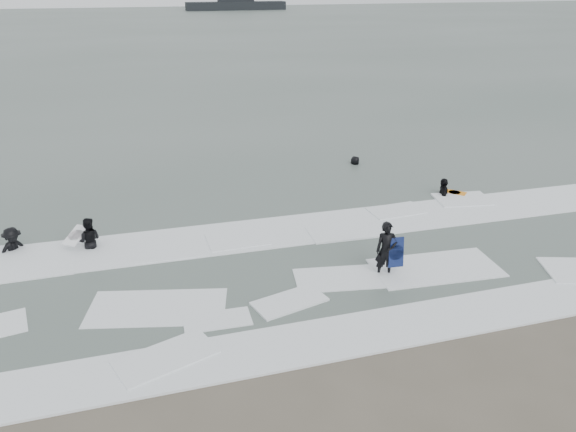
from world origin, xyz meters
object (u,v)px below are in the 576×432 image
object	(u,v)px
surfer_centre	(384,276)
surfer_wading	(91,248)
vessel_horizon	(236,5)
surfer_right_near	(443,196)
surfer_right_far	(355,165)
surfer_breaker	(15,252)

from	to	relation	value
surfer_centre	surfer_wading	distance (m)	10.02
vessel_horizon	surfer_right_near	bearing A→B (deg)	-96.80
surfer_centre	surfer_right_near	bearing A→B (deg)	59.11
surfer_centre	vessel_horizon	xyz separation A→B (m)	(21.03, 137.61, 1.29)
surfer_right_near	surfer_right_far	size ratio (longest dim) A/B	1.22
vessel_horizon	surfer_wading	bearing A→B (deg)	-102.70
surfer_centre	vessel_horizon	size ratio (longest dim) A/B	0.07
surfer_wading	surfer_right_near	xyz separation A→B (m)	(14.25, 1.22, 0.00)
surfer_right_near	vessel_horizon	distance (m)	132.85
surfer_right_far	surfer_centre	bearing A→B (deg)	47.95
surfer_breaker	surfer_centre	bearing A→B (deg)	-60.46
surfer_right_near	surfer_right_far	world-z (taller)	surfer_right_near
surfer_right_far	vessel_horizon	xyz separation A→B (m)	(17.79, 127.00, 1.29)
surfer_right_far	vessel_horizon	bearing A→B (deg)	-123.03
vessel_horizon	surfer_centre	bearing A→B (deg)	-98.69
surfer_centre	surfer_right_near	size ratio (longest dim) A/B	0.95
surfer_breaker	surfer_right_far	bearing A→B (deg)	-16.02
surfer_breaker	surfer_right_near	distance (m)	16.75
surfer_breaker	surfer_right_far	xyz separation A→B (m)	(14.68, 5.73, 0.00)
surfer_wading	surfer_right_far	xyz separation A→B (m)	(12.20, 6.13, 0.00)
surfer_right_near	surfer_right_far	xyz separation A→B (m)	(-2.05, 4.90, 0.00)
surfer_centre	surfer_wading	xyz separation A→B (m)	(-8.96, 4.48, 0.00)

